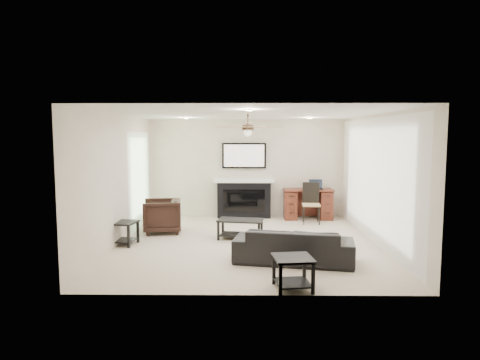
# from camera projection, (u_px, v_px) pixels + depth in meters

# --- Properties ---
(room_shell) EXTENTS (5.50, 5.54, 2.52)m
(room_shell) POSITION_uv_depth(u_px,v_px,m) (257.00, 157.00, 8.26)
(room_shell) COLOR beige
(room_shell) RESTS_ON ground
(sofa) EXTENTS (2.06, 1.10, 0.57)m
(sofa) POSITION_uv_depth(u_px,v_px,m) (294.00, 245.00, 7.07)
(sofa) COLOR black
(sofa) RESTS_ON ground
(armchair) EXTENTS (0.91, 0.89, 0.73)m
(armchair) POSITION_uv_depth(u_px,v_px,m) (162.00, 216.00, 9.23)
(armchair) COLOR black
(armchair) RESTS_ON ground
(coffee_table) EXTENTS (0.97, 0.64, 0.40)m
(coffee_table) POSITION_uv_depth(u_px,v_px,m) (240.00, 229.00, 8.68)
(coffee_table) COLOR black
(coffee_table) RESTS_ON ground
(end_table_near) EXTENTS (0.58, 0.58, 0.45)m
(end_table_near) POSITION_uv_depth(u_px,v_px,m) (293.00, 273.00, 5.83)
(end_table_near) COLOR black
(end_table_near) RESTS_ON ground
(end_table_left) EXTENTS (0.58, 0.58, 0.45)m
(end_table_left) POSITION_uv_depth(u_px,v_px,m) (123.00, 233.00, 8.21)
(end_table_left) COLOR black
(end_table_left) RESTS_ON ground
(fireplace_unit) EXTENTS (1.52, 0.34, 1.91)m
(fireplace_unit) POSITION_uv_depth(u_px,v_px,m) (244.00, 181.00, 10.83)
(fireplace_unit) COLOR black
(fireplace_unit) RESTS_ON ground
(desk) EXTENTS (1.22, 0.56, 0.76)m
(desk) POSITION_uv_depth(u_px,v_px,m) (308.00, 204.00, 10.72)
(desk) COLOR #442011
(desk) RESTS_ON ground
(desk_chair) EXTENTS (0.45, 0.47, 0.97)m
(desk_chair) POSITION_uv_depth(u_px,v_px,m) (311.00, 203.00, 10.16)
(desk_chair) COLOR black
(desk_chair) RESTS_ON ground
(laptop) EXTENTS (0.33, 0.24, 0.23)m
(laptop) POSITION_uv_depth(u_px,v_px,m) (316.00, 185.00, 10.64)
(laptop) COLOR black
(laptop) RESTS_ON desk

